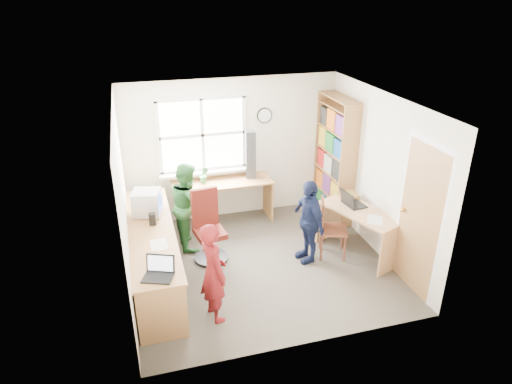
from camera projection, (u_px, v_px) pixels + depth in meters
room at (260, 185)px, 6.26m from camera, size 3.64×3.44×2.44m
l_desk at (171, 261)px, 5.92m from camera, size 2.38×2.95×0.75m
right_desk at (360, 223)px, 6.74m from camera, size 1.00×1.37×0.72m
bookshelf at (335, 161)px, 7.71m from camera, size 0.30×1.02×2.10m
swivel_chair at (208, 230)px, 6.66m from camera, size 0.57×0.57×1.08m
wooden_chair at (329, 226)px, 6.71m from camera, size 0.51×0.51×0.91m
crt_monitor at (147, 203)px, 6.40m from camera, size 0.44×0.42×0.37m
laptop_left at (159, 271)px, 5.11m from camera, size 0.41×0.38×0.23m
laptop_right at (351, 202)px, 6.80m from camera, size 0.33×0.38×0.24m
speaker_a at (152, 219)px, 6.18m from camera, size 0.09×0.09×0.17m
speaker_b at (147, 201)px, 6.69m from camera, size 0.09×0.09×0.17m
cd_tower at (251, 155)px, 7.56m from camera, size 0.18×0.17×0.81m
game_box at (348, 195)px, 7.08m from camera, size 0.29×0.29×0.06m
paper_a at (159, 245)px, 5.74m from camera, size 0.21×0.30×0.00m
paper_b at (375, 220)px, 6.40m from camera, size 0.32×0.36×0.00m
potted_plant at (204, 175)px, 7.44m from camera, size 0.18×0.16×0.28m
person_red at (213, 272)px, 5.38m from camera, size 0.41×0.53×1.29m
person_green at (188, 205)px, 6.91m from camera, size 0.55×0.69×1.36m
person_navy at (308, 221)px, 6.55m from camera, size 0.41×0.78×1.27m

